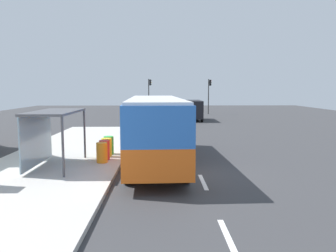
{
  "coord_description": "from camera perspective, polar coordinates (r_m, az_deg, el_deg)",
  "views": [
    {
      "loc": [
        -1.39,
        -14.05,
        3.67
      ],
      "look_at": [
        -1.0,
        5.59,
        1.5
      ],
      "focal_mm": 36.44,
      "sensor_mm": 36.0,
      "label": 1
    }
  ],
  "objects": [
    {
      "name": "bus_shelter",
      "position": [
        16.03,
        -19.39,
        0.32
      ],
      "size": [
        1.8,
        4.0,
        2.5
      ],
      "color": "#4C4C51",
      "rests_on": "sidewalk_platform"
    },
    {
      "name": "recycling_bin_green",
      "position": [
        18.48,
        -9.88,
        -3.18
      ],
      "size": [
        0.52,
        0.52,
        0.95
      ],
      "primitive_type": "cylinder",
      "color": "green",
      "rests_on": "sidewalk_platform"
    },
    {
      "name": "traffic_light_far_side",
      "position": [
        49.76,
        -3.13,
        5.92
      ],
      "size": [
        0.49,
        0.28,
        5.04
      ],
      "color": "#2D2D2D",
      "rests_on": "ground"
    },
    {
      "name": "traffic_light_near_side",
      "position": [
        49.41,
        6.91,
        5.84
      ],
      "size": [
        0.49,
        0.28,
        4.99
      ],
      "color": "#2D2D2D",
      "rests_on": "ground"
    },
    {
      "name": "lane_stripe_seg_6",
      "position": [
        38.26,
        1.32,
        0.8
      ],
      "size": [
        0.16,
        2.2,
        0.01
      ],
      "primitive_type": "cube",
      "color": "silver",
      "rests_on": "ground"
    },
    {
      "name": "bus",
      "position": [
        16.76,
        -2.23,
        0.04
      ],
      "size": [
        2.91,
        11.09,
        3.21
      ],
      "color": "orange",
      "rests_on": "ground"
    },
    {
      "name": "lane_stripe_seg_0",
      "position": [
        8.99,
        9.97,
        -17.82
      ],
      "size": [
        0.16,
        2.2,
        0.01
      ],
      "primitive_type": "cube",
      "color": "silver",
      "rests_on": "ground"
    },
    {
      "name": "recycling_bin_orange",
      "position": [
        16.44,
        -10.99,
        -4.38
      ],
      "size": [
        0.52,
        0.52,
        0.95
      ],
      "primitive_type": "cylinder",
      "color": "orange",
      "rests_on": "sidewalk_platform"
    },
    {
      "name": "white_van",
      "position": [
        39.39,
        4.09,
        2.89
      ],
      "size": [
        2.06,
        5.22,
        2.3
      ],
      "color": "black",
      "rests_on": "ground"
    },
    {
      "name": "sedan_near",
      "position": [
        55.27,
        2.69,
        3.3
      ],
      "size": [
        2.02,
        4.49,
        1.52
      ],
      "color": "#A51919",
      "rests_on": "ground"
    },
    {
      "name": "recycling_bin_yellow",
      "position": [
        17.79,
        -10.23,
        -3.55
      ],
      "size": [
        0.52,
        0.52,
        0.95
      ],
      "primitive_type": "cylinder",
      "color": "yellow",
      "rests_on": "sidewalk_platform"
    },
    {
      "name": "lane_stripe_seg_1",
      "position": [
        13.65,
        5.89,
        -9.29
      ],
      "size": [
        0.16,
        2.2,
        0.01
      ],
      "primitive_type": "cube",
      "color": "silver",
      "rests_on": "ground"
    },
    {
      "name": "lane_stripe_seg_5",
      "position": [
        33.29,
        1.69,
        -0.02
      ],
      "size": [
        0.16,
        2.2,
        0.01
      ],
      "primitive_type": "cube",
      "color": "silver",
      "rests_on": "ground"
    },
    {
      "name": "sidewalk_platform",
      "position": [
        17.19,
        -18.16,
        -6.04
      ],
      "size": [
        6.2,
        30.0,
        0.18
      ],
      "primitive_type": "cube",
      "color": "beige",
      "rests_on": "ground"
    },
    {
      "name": "lane_stripe_seg_4",
      "position": [
        28.33,
        2.19,
        -1.13
      ],
      "size": [
        0.16,
        2.2,
        0.01
      ],
      "primitive_type": "cube",
      "color": "silver",
      "rests_on": "ground"
    },
    {
      "name": "recycling_bin_red",
      "position": [
        17.11,
        -10.59,
        -3.95
      ],
      "size": [
        0.52,
        0.52,
        0.95
      ],
      "primitive_type": "cylinder",
      "color": "red",
      "rests_on": "sidewalk_platform"
    },
    {
      "name": "lane_stripe_seg_2",
      "position": [
        18.49,
        3.99,
        -5.14
      ],
      "size": [
        0.16,
        2.2,
        0.01
      ],
      "primitive_type": "cube",
      "color": "silver",
      "rests_on": "ground"
    },
    {
      "name": "lane_stripe_seg_3",
      "position": [
        23.39,
        2.9,
        -2.72
      ],
      "size": [
        0.16,
        2.2,
        0.01
      ],
      "primitive_type": "cube",
      "color": "silver",
      "rests_on": "ground"
    },
    {
      "name": "lane_stripe_seg_7",
      "position": [
        43.23,
        1.04,
        1.43
      ],
      "size": [
        0.16,
        2.2,
        0.01
      ],
      "primitive_type": "cube",
      "color": "silver",
      "rests_on": "ground"
    },
    {
      "name": "ground_plane",
      "position": [
        28.32,
        1.68,
        -1.19
      ],
      "size": [
        56.0,
        92.0,
        0.04
      ],
      "primitive_type": "cube",
      "color": "#38383A"
    }
  ]
}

